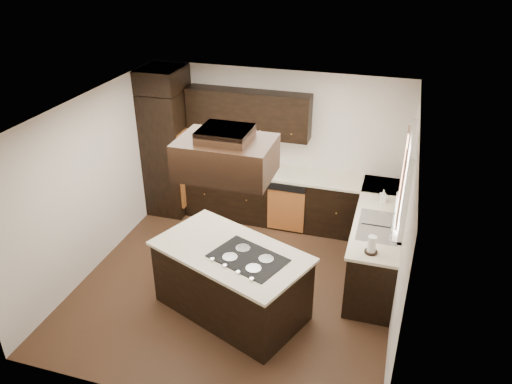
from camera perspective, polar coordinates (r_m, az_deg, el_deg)
floor at (r=7.11m, az=-2.20°, el=-10.37°), size 4.20×4.20×0.02m
ceiling at (r=5.90m, az=-2.64°, el=9.25°), size 4.20×4.20×0.02m
wall_back at (r=8.24m, az=2.37°, el=5.40°), size 4.20×0.02×2.50m
wall_front at (r=4.83m, az=-10.75°, el=-13.26°), size 4.20×0.02×2.50m
wall_left at (r=7.31m, az=-18.25°, el=0.92°), size 0.02×4.20×2.50m
wall_right at (r=6.14m, az=16.62°, el=-4.19°), size 0.02×4.20×2.50m
oven_column at (r=8.55m, az=-9.98°, el=4.46°), size 0.65×0.75×2.12m
wall_oven_face at (r=8.38m, az=-7.86°, el=4.59°), size 0.05×0.62×0.78m
base_cabinets_back at (r=8.30m, az=1.96°, el=-0.58°), size 2.93×0.60×0.88m
base_cabinets_right at (r=7.33m, az=13.60°, el=-5.66°), size 0.60×2.40×0.88m
countertop_back at (r=8.08m, az=1.98°, el=2.24°), size 2.93×0.63×0.04m
countertop_right at (r=7.09m, az=13.89°, el=-2.53°), size 0.63×2.40×0.04m
upper_cabinets at (r=7.99m, az=-0.90°, el=8.99°), size 2.00×0.34×0.72m
dishwasher_front at (r=8.01m, az=3.43°, el=-2.10°), size 0.60×0.05×0.72m
window_frame at (r=6.44m, az=16.91°, el=1.39°), size 0.06×1.32×1.12m
window_pane at (r=6.44m, az=17.16°, el=1.35°), size 0.00×1.20×1.00m
curtain_left at (r=6.04m, az=16.30°, el=0.20°), size 0.02×0.34×0.90m
curtain_right at (r=6.80m, az=16.57°, el=3.33°), size 0.02×0.34×0.90m
sink_rim at (r=6.77m, az=13.81°, el=-3.81°), size 0.52×0.84×0.01m
island at (r=6.41m, az=-2.82°, el=-10.20°), size 2.07×1.61×0.88m
island_top at (r=6.14m, az=-2.92°, el=-6.82°), size 2.15×1.69×0.04m
cooktop at (r=5.98m, az=-0.92°, el=-7.56°), size 1.02×0.86×0.01m
range_hood at (r=5.51m, az=-3.45°, el=3.96°), size 1.05×0.72×0.42m
hood_duct at (r=5.41m, az=-3.54°, el=6.62°), size 0.55×0.50×0.13m
blender_base at (r=8.37m, az=-5.23°, el=3.60°), size 0.15×0.15×0.10m
blender_pitcher at (r=8.30m, az=-5.28°, el=4.74°), size 0.13×0.13×0.26m
spice_rack at (r=8.19m, az=-4.10°, el=3.98°), size 0.41×0.14×0.33m
mixing_bowl at (r=8.33m, az=-5.79°, el=3.32°), size 0.35×0.35×0.07m
soap_bottle at (r=7.34m, az=14.32°, el=-0.46°), size 0.10×0.10×0.19m
paper_towel at (r=6.17m, az=13.09°, el=-5.90°), size 0.14×0.14×0.23m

